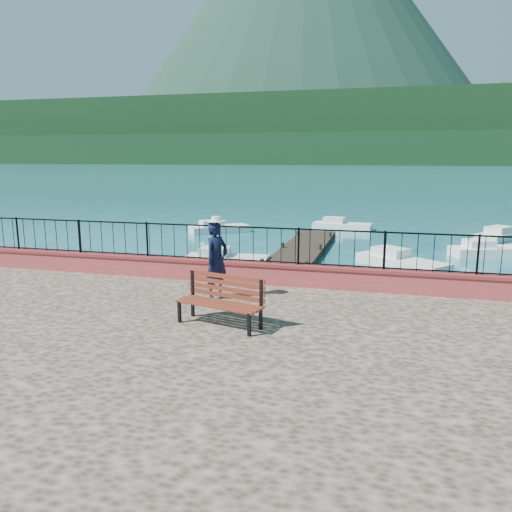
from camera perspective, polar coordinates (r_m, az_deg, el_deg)
The scene contains 16 objects.
ground at distance 10.39m, azimuth 2.61°, elevation -14.97°, with size 2000.00×2000.00×0.00m, color #19596B.
parapet at distance 13.33m, azimuth 6.10°, elevation -2.26°, with size 28.00×0.46×0.58m, color #A63B3C.
railing at distance 13.17m, azimuth 6.17°, elevation 0.98°, with size 27.00×0.05×0.95m, color black.
dock at distance 21.93m, azimuth 4.27°, elevation -0.45°, with size 2.00×16.00×0.30m, color #2D231C.
far_forest at distance 309.15m, azimuth 14.96°, elevation 11.72°, with size 900.00×60.00×18.00m, color black.
foothills at distance 369.53m, azimuth 15.12°, elevation 13.59°, with size 900.00×120.00×44.00m, color black.
volcano at distance 743.03m, azimuth 5.64°, elevation 25.67°, with size 560.00×560.00×380.00m, color #142D23.
park_bench at distance 10.26m, azimuth -4.10°, elevation -6.27°, with size 1.93×1.03×1.02m.
person at distance 12.05m, azimuth -4.51°, elevation -0.50°, with size 0.69×0.45×1.88m, color black.
hat at distance 11.89m, azimuth -4.59°, elevation 4.23°, with size 0.44×0.44×0.12m, color white.
boat_0 at distance 21.39m, azimuth -3.33°, elevation -0.05°, with size 3.53×1.30×0.80m, color silver.
boat_1 at distance 21.79m, azimuth 16.35°, elevation -0.28°, with size 4.02×1.30×0.80m, color silver.
boat_2 at distance 25.89m, azimuth 25.12°, elevation 0.88°, with size 3.50×1.30×0.80m, color white.
boat_3 at distance 30.87m, azimuth -4.21°, elevation 3.44°, with size 3.60×1.30×0.80m, color silver.
boat_4 at distance 32.47m, azimuth 9.84°, elevation 3.69°, with size 3.68×1.30×0.80m, color silver.
boat_5 at distance 31.62m, azimuth 26.51°, elevation 2.46°, with size 4.28×1.30×0.80m, color silver.
Camera 1 is at (1.97, -9.11, 4.59)m, focal length 35.00 mm.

